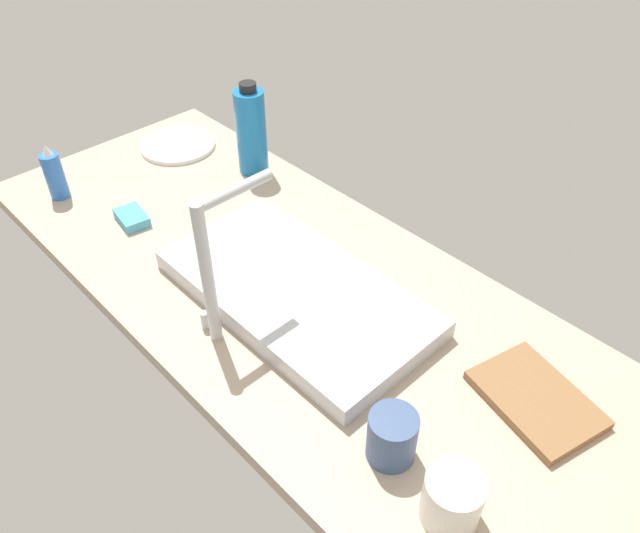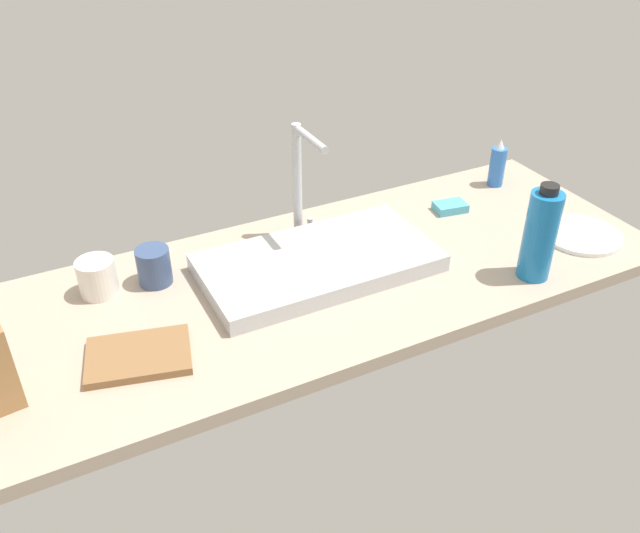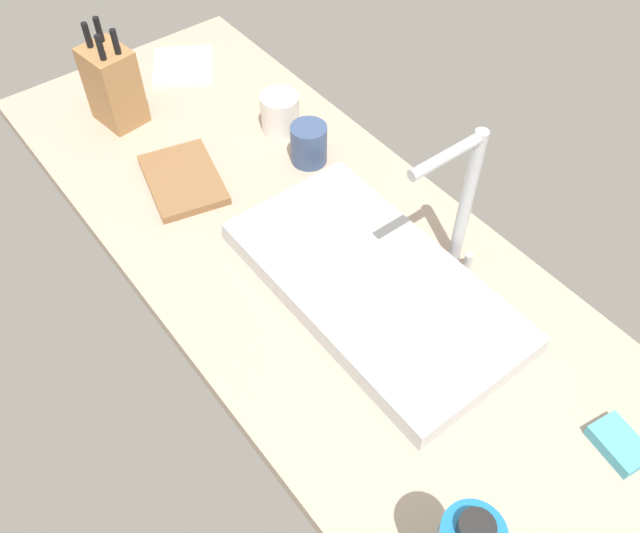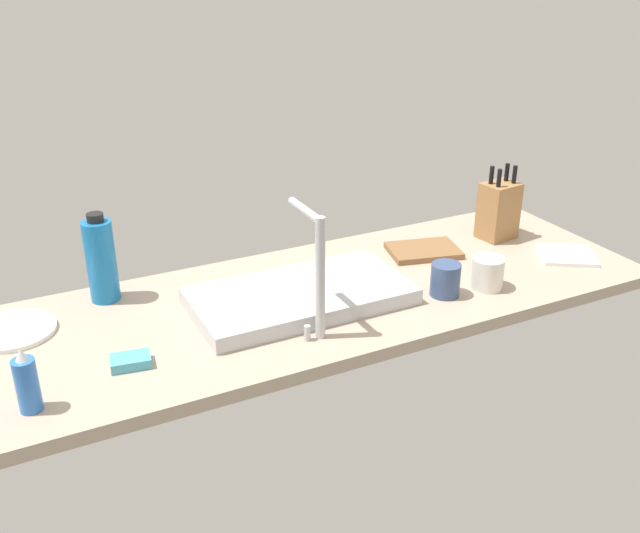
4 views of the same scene
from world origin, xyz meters
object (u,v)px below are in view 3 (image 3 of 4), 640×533
ceramic_cup (309,144)px  cutting_board (183,179)px  dish_sponge (619,444)px  dish_towel (183,66)px  knife_block (113,85)px  coffee_mug (280,113)px  sink_basin (374,285)px  faucet (462,193)px

ceramic_cup → cutting_board: bearing=-112.6°
cutting_board → dish_sponge: bearing=13.6°
cutting_board → dish_towel: bearing=149.6°
knife_block → cutting_board: 29.64cm
coffee_mug → dish_sponge: (98.03, -4.37, -3.26)cm
coffee_mug → sink_basin: bearing=-16.2°
cutting_board → coffee_mug: bearing=94.5°
dish_towel → knife_block: bearing=-67.6°
faucet → ceramic_cup: 43.15cm
sink_basin → faucet: size_ratio=1.84×
knife_block → ceramic_cup: 47.51cm
cutting_board → coffee_mug: size_ratio=2.38×
sink_basin → faucet: faucet is taller
sink_basin → coffee_mug: (-50.37, 14.68, 2.28)cm
sink_basin → dish_towel: sink_basin is taller
dish_sponge → sink_basin: bearing=-167.8°
dish_towel → ceramic_cup: 48.76cm
faucet → knife_block: (-79.89, -29.47, -9.30)cm
sink_basin → coffee_mug: size_ratio=6.46×
cutting_board → faucet: bearing=29.5°
knife_block → dish_sponge: knife_block is taller
knife_block → dish_towel: size_ratio=1.49×
cutting_board → coffee_mug: coffee_mug is taller
faucet → cutting_board: (-51.51, -29.19, -17.84)cm
dish_towel → faucet: bearing=4.6°
cutting_board → dish_towel: cutting_board is taller
sink_basin → ceramic_cup: (-37.33, 13.11, 2.42)cm
coffee_mug → cutting_board: bearing=-85.5°
coffee_mug → ceramic_cup: size_ratio=0.97×
dish_towel → ceramic_cup: bearing=4.8°
knife_block → coffee_mug: bearing=39.1°
cutting_board → ceramic_cup: ceramic_cup is taller
faucet → dish_towel: bearing=-175.4°
cutting_board → coffee_mug: 27.95cm
sink_basin → ceramic_cup: bearing=160.6°
faucet → ceramic_cup: (-40.65, -3.12, -14.14)cm
knife_block → sink_basin: bearing=2.1°
sink_basin → dish_sponge: (47.65, 10.31, -0.98)cm
cutting_board → dish_sponge: (95.84, 23.26, 0.30)cm
coffee_mug → ceramic_cup: bearing=-6.8°
faucet → knife_block: size_ratio=1.31×
sink_basin → dish_towel: (-85.76, 9.08, -1.58)cm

